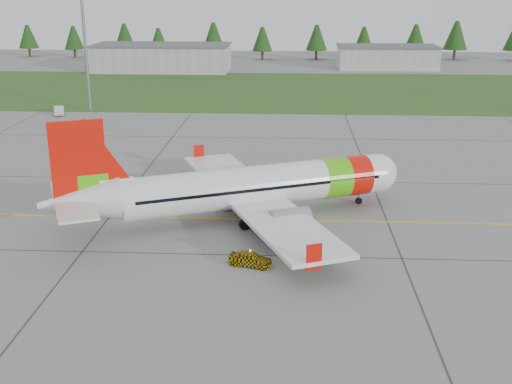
{
  "coord_description": "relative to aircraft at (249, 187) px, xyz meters",
  "views": [
    {
      "loc": [
        1.24,
        -45.81,
        20.13
      ],
      "look_at": [
        -1.58,
        5.81,
        3.31
      ],
      "focal_mm": 45.0,
      "sensor_mm": 36.0,
      "label": 1
    }
  ],
  "objects": [
    {
      "name": "treeline",
      "position": [
        2.31,
        129.51,
        2.13
      ],
      "size": [
        160.0,
        8.0,
        10.0
      ],
      "primitive_type": null,
      "color": "#1C3F14",
      "rests_on": "ground"
    },
    {
      "name": "grass_strip",
      "position": [
        2.31,
        73.51,
        -2.86
      ],
      "size": [
        320.0,
        50.0,
        0.03
      ],
      "primitive_type": "cube",
      "color": "#30561E",
      "rests_on": "ground"
    },
    {
      "name": "ground",
      "position": [
        2.31,
        -8.49,
        -2.87
      ],
      "size": [
        320.0,
        320.0,
        0.0
      ],
      "primitive_type": "plane",
      "color": "gray",
      "rests_on": "ground"
    },
    {
      "name": "aircraft",
      "position": [
        0.0,
        0.0,
        0.0
      ],
      "size": [
        31.26,
        29.68,
        9.96
      ],
      "rotation": [
        0.0,
        0.0,
        0.4
      ],
      "color": "white",
      "rests_on": "ground"
    },
    {
      "name": "follow_me_car",
      "position": [
        0.73,
        -10.39,
        -1.23
      ],
      "size": [
        1.43,
        1.57,
        3.29
      ],
      "primitive_type": "imported",
      "rotation": [
        0.0,
        0.0,
        1.3
      ],
      "color": "yellow",
      "rests_on": "ground"
    },
    {
      "name": "floodlight_mast",
      "position": [
        -29.69,
        49.51,
        7.13
      ],
      "size": [
        0.5,
        0.5,
        20.0
      ],
      "primitive_type": "cylinder",
      "color": "slate",
      "rests_on": "ground"
    },
    {
      "name": "hangar_east",
      "position": [
        27.31,
        109.51,
        -0.27
      ],
      "size": [
        24.0,
        12.0,
        5.2
      ],
      "primitive_type": "cube",
      "color": "#A8A8A3",
      "rests_on": "ground"
    },
    {
      "name": "hangar_west",
      "position": [
        -27.69,
        101.51,
        0.13
      ],
      "size": [
        32.0,
        14.0,
        6.0
      ],
      "primitive_type": "cube",
      "color": "#A8A8A3",
      "rests_on": "ground"
    },
    {
      "name": "taxi_guideline",
      "position": [
        2.31,
        -0.49,
        -2.86
      ],
      "size": [
        120.0,
        0.25,
        0.02
      ],
      "primitive_type": "cube",
      "color": "gold",
      "rests_on": "ground"
    },
    {
      "name": "service_van",
      "position": [
        -33.76,
        46.07,
        -0.77
      ],
      "size": [
        1.83,
        1.78,
        4.2
      ],
      "primitive_type": "imported",
      "rotation": [
        0.0,
        0.0,
        0.33
      ],
      "color": "silver",
      "rests_on": "ground"
    }
  ]
}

